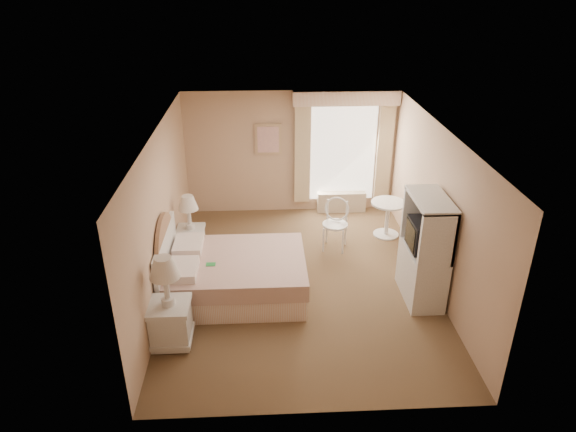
{
  "coord_description": "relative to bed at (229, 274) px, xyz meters",
  "views": [
    {
      "loc": [
        -0.57,
        -7.03,
        4.6
      ],
      "look_at": [
        -0.18,
        0.3,
        1.04
      ],
      "focal_mm": 32.0,
      "sensor_mm": 36.0,
      "label": 1
    }
  ],
  "objects": [
    {
      "name": "armoire",
      "position": [
        2.93,
        -0.23,
        0.34
      ],
      "size": [
        0.5,
        1.0,
        1.67
      ],
      "color": "white",
      "rests_on": "room"
    },
    {
      "name": "room",
      "position": [
        1.12,
        0.29,
        0.9
      ],
      "size": [
        4.21,
        5.51,
        2.51
      ],
      "color": "brown",
      "rests_on": "ground"
    },
    {
      "name": "nightstand_near",
      "position": [
        -0.72,
        -1.14,
        0.15
      ],
      "size": [
        0.54,
        0.54,
        1.32
      ],
      "color": "white",
      "rests_on": "room"
    },
    {
      "name": "nightstand_far",
      "position": [
        -0.72,
        1.19,
        0.08
      ],
      "size": [
        0.47,
        0.47,
        1.14
      ],
      "color": "white",
      "rests_on": "room"
    },
    {
      "name": "cafe_chair",
      "position": [
        1.84,
        1.41,
        0.19
      ],
      "size": [
        0.56,
        0.56,
        0.94
      ],
      "rotation": [
        0.0,
        0.0,
        -0.29
      ],
      "color": "silver",
      "rests_on": "room"
    },
    {
      "name": "window",
      "position": [
        2.17,
        2.95,
        0.99
      ],
      "size": [
        2.05,
        0.22,
        2.51
      ],
      "color": "white",
      "rests_on": "room"
    },
    {
      "name": "round_table",
      "position": [
        2.87,
        1.8,
        0.11
      ],
      "size": [
        0.65,
        0.65,
        0.68
      ],
      "color": "silver",
      "rests_on": "room"
    },
    {
      "name": "framed_art",
      "position": [
        0.67,
        3.01,
        1.2
      ],
      "size": [
        0.52,
        0.04,
        0.62
      ],
      "color": "tan",
      "rests_on": "room"
    },
    {
      "name": "bed",
      "position": [
        0.0,
        0.0,
        0.0
      ],
      "size": [
        2.12,
        1.64,
        1.45
      ],
      "color": "#DEAE90",
      "rests_on": "room"
    }
  ]
}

